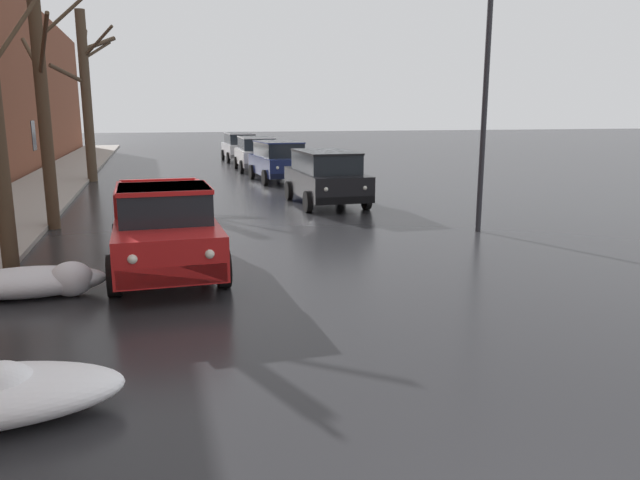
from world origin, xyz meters
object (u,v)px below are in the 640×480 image
at_px(bare_tree_far_down_block, 87,91).
at_px(suv_black_parked_kerbside_close, 325,176).
at_px(pickup_truck_red_approaching_near_lane, 165,228).
at_px(street_lamp_post, 485,93).
at_px(suv_white_parked_far_down_block, 256,152).
at_px(bare_tree_mid_block, 44,109).
at_px(suv_silver_queued_behind_truck, 240,146).
at_px(suv_darkblue_parked_kerbside_mid, 278,160).

relative_size(bare_tree_far_down_block, suv_black_parked_kerbside_close, 1.61).
relative_size(bare_tree_far_down_block, pickup_truck_red_approaching_near_lane, 1.45).
bearing_deg(street_lamp_post, pickup_truck_red_approaching_near_lane, -166.03).
relative_size(pickup_truck_red_approaching_near_lane, suv_black_parked_kerbside_close, 1.12).
relative_size(pickup_truck_red_approaching_near_lane, suv_white_parked_far_down_block, 1.10).
bearing_deg(street_lamp_post, bare_tree_mid_block, 162.32).
bearing_deg(suv_silver_queued_behind_truck, pickup_truck_red_approaching_near_lane, -101.23).
height_order(pickup_truck_red_approaching_near_lane, suv_white_parked_far_down_block, suv_white_parked_far_down_block).
distance_m(bare_tree_far_down_block, suv_darkblue_parked_kerbside_mid, 9.06).
bearing_deg(suv_black_parked_kerbside_close, suv_silver_queued_behind_truck, 90.17).
relative_size(suv_darkblue_parked_kerbside_mid, suv_silver_queued_behind_truck, 0.96).
xyz_separation_m(pickup_truck_red_approaching_near_lane, suv_silver_queued_behind_truck, (5.43, 27.37, 0.11)).
distance_m(bare_tree_far_down_block, suv_white_parked_far_down_block, 9.22).
bearing_deg(pickup_truck_red_approaching_near_lane, suv_black_parked_kerbside_close, 54.34).
bearing_deg(bare_tree_mid_block, suv_silver_queued_behind_truck, 69.44).
bearing_deg(suv_darkblue_parked_kerbside_mid, pickup_truck_red_approaching_near_lane, -109.78).
xyz_separation_m(suv_black_parked_kerbside_close, street_lamp_post, (2.56, -5.65, 2.57)).
distance_m(bare_tree_mid_block, bare_tree_far_down_block, 12.06).
height_order(bare_tree_mid_block, pickup_truck_red_approaching_near_lane, bare_tree_mid_block).
bearing_deg(suv_darkblue_parked_kerbside_mid, bare_tree_mid_block, -130.47).
bearing_deg(pickup_truck_red_approaching_near_lane, street_lamp_post, 13.97).
xyz_separation_m(pickup_truck_red_approaching_near_lane, street_lamp_post, (8.05, 2.00, 2.68)).
distance_m(bare_tree_far_down_block, suv_black_parked_kerbside_close, 13.20).
xyz_separation_m(bare_tree_mid_block, suv_silver_queued_behind_truck, (8.22, 21.92, -2.18)).
bearing_deg(bare_tree_far_down_block, bare_tree_mid_block, -90.09).
distance_m(bare_tree_mid_block, suv_black_parked_kerbside_close, 8.84).
height_order(suv_darkblue_parked_kerbside_mid, street_lamp_post, street_lamp_post).
bearing_deg(suv_darkblue_parked_kerbside_mid, suv_silver_queued_behind_truck, 89.95).
height_order(pickup_truck_red_approaching_near_lane, suv_silver_queued_behind_truck, suv_silver_queued_behind_truck).
relative_size(suv_black_parked_kerbside_close, street_lamp_post, 0.73).
distance_m(suv_white_parked_far_down_block, suv_silver_queued_behind_truck, 6.76).
height_order(bare_tree_far_down_block, pickup_truck_red_approaching_near_lane, bare_tree_far_down_block).
xyz_separation_m(bare_tree_far_down_block, suv_black_parked_kerbside_close, (8.26, -9.83, -3.04)).
relative_size(bare_tree_mid_block, bare_tree_far_down_block, 0.82).
bearing_deg(bare_tree_far_down_block, street_lamp_post, -55.06).
bearing_deg(street_lamp_post, bare_tree_far_down_block, 124.94).
bearing_deg(bare_tree_far_down_block, suv_silver_queued_behind_truck, 50.33).
bearing_deg(suv_darkblue_parked_kerbside_mid, bare_tree_far_down_block, 163.61).
height_order(suv_black_parked_kerbside_close, suv_darkblue_parked_kerbside_mid, same).
relative_size(bare_tree_mid_block, pickup_truck_red_approaching_near_lane, 1.19).
height_order(suv_silver_queued_behind_truck, street_lamp_post, street_lamp_post).
distance_m(pickup_truck_red_approaching_near_lane, suv_black_parked_kerbside_close, 9.42).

